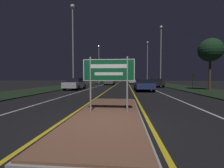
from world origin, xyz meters
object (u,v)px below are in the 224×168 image
object	(u,v)px
streetlight_left_far	(99,59)
car_approaching_0	(75,84)
streetlight_right_near	(161,49)
car_receding_1	(156,83)
warning_sign	(193,79)
highway_sign	(109,73)
car_approaching_1	(110,81)
car_receding_2	(132,81)
car_receding_0	(144,85)
streetlight_right_far	(147,57)
streetlight_left_near	(73,34)

from	to	relation	value
streetlight_left_far	car_approaching_0	size ratio (longest dim) A/B	2.26
streetlight_right_near	car_receding_1	xyz separation A→B (m)	(-0.97, -1.30, -5.64)
warning_sign	highway_sign	bearing A→B (deg)	-123.24
car_receding_1	car_approaching_0	distance (m)	12.90
car_approaching_1	warning_sign	distance (m)	16.70
car_approaching_0	car_approaching_1	size ratio (longest dim) A/B	0.92
streetlight_left_far	car_approaching_1	bearing A→B (deg)	-61.67
highway_sign	warning_sign	world-z (taller)	highway_sign
car_receding_2	car_approaching_1	world-z (taller)	car_receding_2
car_receding_0	car_approaching_0	world-z (taller)	car_approaching_0
streetlight_right_far	car_approaching_0	size ratio (longest dim) A/B	2.50
streetlight_left_near	streetlight_right_far	bearing A→B (deg)	57.10
streetlight_right_far	car_receding_0	world-z (taller)	streetlight_right_far
streetlight_right_far	warning_sign	size ratio (longest dim) A/B	5.27
streetlight_left_far	streetlight_right_near	distance (m)	17.64
streetlight_right_near	car_approaching_0	size ratio (longest dim) A/B	2.34
streetlight_left_far	car_receding_1	distance (m)	18.81
streetlight_left_near	car_receding_0	distance (m)	11.63
car_approaching_1	streetlight_left_far	bearing A→B (deg)	118.33
car_receding_0	car_receding_1	size ratio (longest dim) A/B	1.13
car_receding_0	car_receding_2	bearing A→B (deg)	91.03
car_approaching_0	highway_sign	bearing A→B (deg)	-65.45
streetlight_right_far	warning_sign	world-z (taller)	streetlight_right_far
streetlight_right_near	car_receding_1	bearing A→B (deg)	-126.65
highway_sign	streetlight_right_far	xyz separation A→B (m)	(6.30, 33.51, 5.21)
warning_sign	car_receding_0	bearing A→B (deg)	-155.50
streetlight_right_far	warning_sign	xyz separation A→B (m)	(3.05, -19.25, -5.57)
car_receding_0	car_receding_2	size ratio (longest dim) A/B	1.14
car_receding_2	car_approaching_0	size ratio (longest dim) A/B	0.96
streetlight_right_near	car_approaching_0	xyz separation A→B (m)	(-12.21, -7.62, -5.62)
car_receding_2	car_receding_0	bearing A→B (deg)	-88.97
streetlight_right_near	car_approaching_1	world-z (taller)	streetlight_right_near
streetlight_left_near	car_receding_0	size ratio (longest dim) A/B	2.40
highway_sign	car_receding_2	size ratio (longest dim) A/B	0.53
streetlight_left_far	car_approaching_1	size ratio (longest dim) A/B	2.09
car_approaching_0	car_receding_1	bearing A→B (deg)	29.33
streetlight_right_far	car_approaching_0	world-z (taller)	streetlight_right_far
streetlight_left_far	streetlight_right_near	xyz separation A→B (m)	(12.73, -12.21, -0.09)
highway_sign	car_approaching_1	distance (m)	25.96
streetlight_left_near	car_approaching_0	distance (m)	6.88
car_receding_0	car_approaching_1	world-z (taller)	car_approaching_1
car_receding_1	car_approaching_1	distance (m)	10.98
car_receding_0	car_approaching_1	distance (m)	15.53
streetlight_left_near	streetlight_right_far	xyz separation A→B (m)	(12.73, 19.67, -0.52)
car_approaching_1	car_receding_1	bearing A→B (deg)	-40.61
streetlight_right_far	streetlight_left_far	bearing A→B (deg)	-173.78
highway_sign	streetlight_right_far	bearing A→B (deg)	79.35
car_approaching_0	car_approaching_1	bearing A→B (deg)	77.80
streetlight_left_near	streetlight_right_near	world-z (taller)	streetlight_left_near
car_receding_1	car_approaching_1	bearing A→B (deg)	139.39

